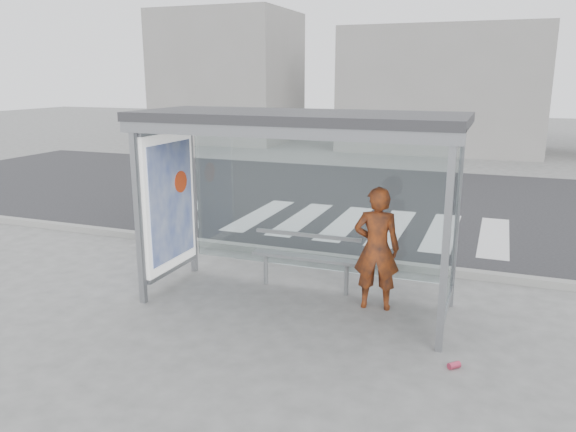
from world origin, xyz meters
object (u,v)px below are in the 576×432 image
Objects in this scene: bus_shelter at (272,160)px; person at (377,248)px; bench at (306,257)px; soda_can at (454,365)px.

bus_shelter is 1.83m from person.
bench is 2.83m from soda_can.
soda_can is at bearing -35.89° from bench.
bench is at bearing 59.54° from bus_shelter.
person reaches higher than bench.
bus_shelter reaches higher than bench.
bus_shelter is at bearing 0.60° from person.
bench is 11.87× the size of soda_can.
person is (1.41, 0.21, -1.14)m from bus_shelter.
bus_shelter is at bearing -120.46° from bench.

